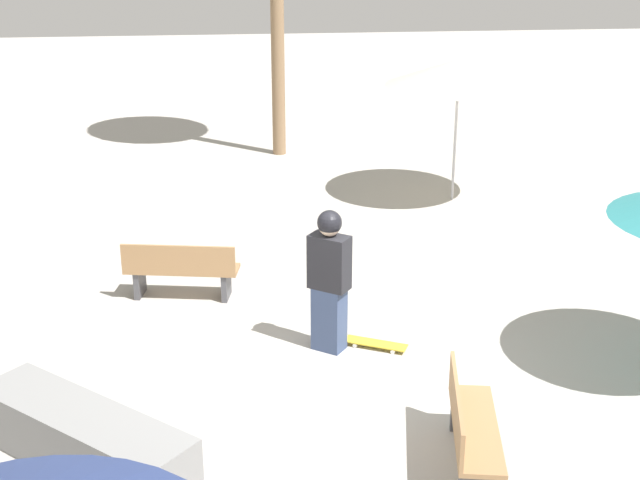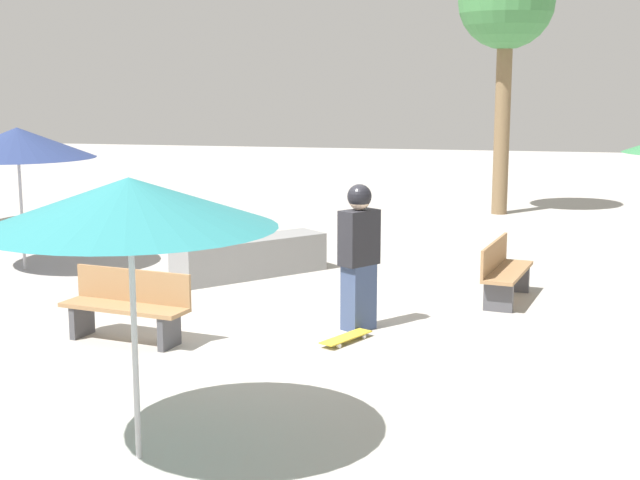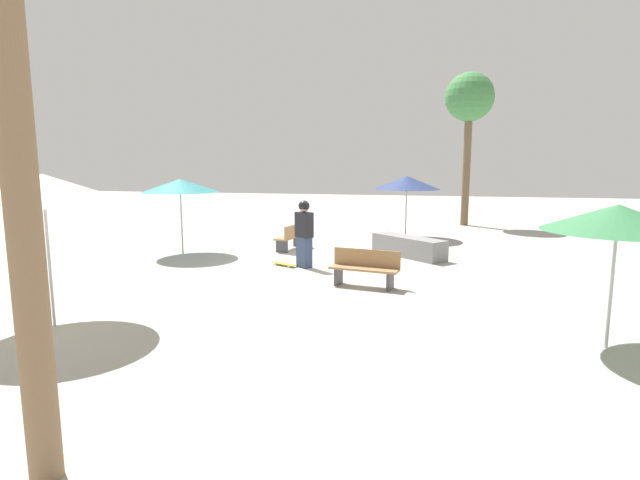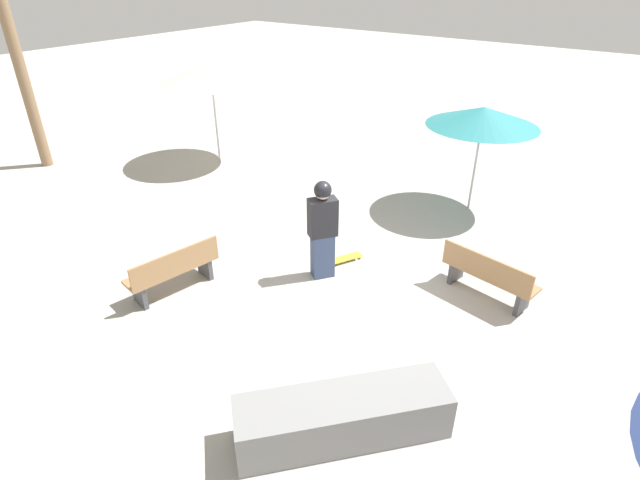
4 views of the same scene
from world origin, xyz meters
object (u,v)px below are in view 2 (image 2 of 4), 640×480
at_px(skater_main, 359,252).
at_px(bench_near, 504,271).
at_px(concrete_ledge, 250,257).
at_px(shade_umbrella_teal, 129,203).
at_px(palm_tree_left, 506,7).
at_px(skateboard, 346,337).
at_px(shade_umbrella_navy, 18,143).
at_px(bench_far, 127,306).

xyz_separation_m(skater_main, bench_near, (-1.90, 1.75, -0.56)).
relative_size(concrete_ledge, shade_umbrella_teal, 1.00).
bearing_deg(palm_tree_left, skateboard, -7.92).
bearing_deg(concrete_ledge, palm_tree_left, 154.39).
bearing_deg(bench_near, shade_umbrella_navy, -83.38).
bearing_deg(concrete_ledge, skateboard, 33.79).
bearing_deg(palm_tree_left, concrete_ledge, -25.61).
height_order(bench_near, shade_umbrella_navy, shade_umbrella_navy).
bearing_deg(bench_far, bench_near, -135.13).
bearing_deg(shade_umbrella_teal, skater_main, 165.44).
xyz_separation_m(concrete_ledge, palm_tree_left, (-7.79, 3.73, 4.43)).
bearing_deg(bench_far, shade_umbrella_navy, -34.89).
bearing_deg(concrete_ledge, bench_near, 78.77).
bearing_deg(bench_far, skateboard, -158.50).
bearing_deg(shade_umbrella_navy, skateboard, 63.65).
relative_size(skateboard, bench_far, 0.49).
xyz_separation_m(bench_near, shade_umbrella_teal, (6.12, -2.84, 1.71)).
distance_m(skateboard, bench_far, 2.65).
distance_m(skater_main, bench_near, 2.64).
bearing_deg(bench_far, concrete_ledge, -85.29).
bearing_deg(bench_near, bench_far, -45.41).
relative_size(skateboard, shade_umbrella_navy, 0.32).
distance_m(skateboard, shade_umbrella_teal, 4.31).
bearing_deg(skateboard, skater_main, -158.03).
xyz_separation_m(concrete_ledge, shade_umbrella_navy, (0.30, -3.82, 1.79)).
height_order(skater_main, shade_umbrella_navy, shade_umbrella_navy).
relative_size(bench_near, bench_far, 1.00).
bearing_deg(skater_main, bench_far, -31.68).
height_order(skateboard, bench_far, bench_far).
xyz_separation_m(skateboard, concrete_ledge, (-3.28, -2.19, 0.25)).
relative_size(skateboard, palm_tree_left, 0.14).
xyz_separation_m(shade_umbrella_teal, palm_tree_left, (-14.70, 2.59, 2.60)).
bearing_deg(concrete_ledge, skater_main, 39.79).
distance_m(skateboard, concrete_ledge, 3.95).
distance_m(bench_near, bench_far, 5.29).
bearing_deg(shade_umbrella_teal, bench_near, 155.09).
xyz_separation_m(bench_near, bench_far, (2.99, -4.37, 0.00)).
relative_size(skater_main, bench_far, 1.11).
height_order(bench_near, palm_tree_left, palm_tree_left).
bearing_deg(skateboard, concrete_ledge, -119.80).
bearing_deg(concrete_ledge, shade_umbrella_navy, -85.48).
bearing_deg(shade_umbrella_navy, concrete_ledge, 94.52).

